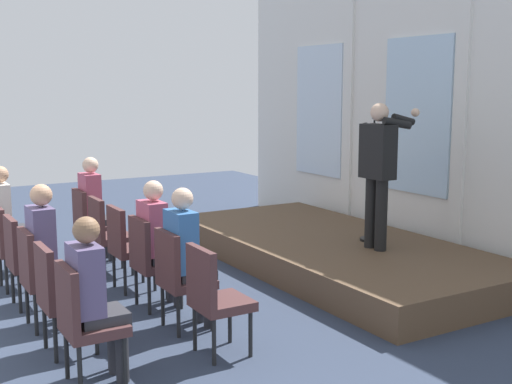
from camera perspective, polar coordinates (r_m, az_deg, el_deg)
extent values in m
cube|color=silver|center=(9.08, 14.00, 7.30)|extent=(8.21, 0.10, 3.98)
cube|color=silver|center=(10.72, 5.44, 6.99)|extent=(1.19, 0.04, 2.06)
cube|color=silver|center=(10.12, 7.99, 7.64)|extent=(0.20, 0.08, 3.98)
cube|color=silver|center=(9.04, 13.69, 6.39)|extent=(1.19, 0.04, 2.06)
cube|color=silver|center=(8.52, 17.28, 7.06)|extent=(0.20, 0.08, 3.98)
cube|color=brown|center=(8.40, 6.64, -5.15)|extent=(4.77, 2.22, 0.35)
cylinder|color=black|center=(7.88, 9.87, -1.76)|extent=(0.14, 0.14, 0.83)
cylinder|color=black|center=(7.75, 10.73, -1.97)|extent=(0.14, 0.14, 0.83)
cube|color=black|center=(7.71, 10.45, 3.45)|extent=(0.42, 0.22, 0.62)
cube|color=#26663F|center=(7.78, 11.10, 4.03)|extent=(0.06, 0.01, 0.37)
sphere|color=beige|center=(7.69, 10.60, 6.77)|extent=(0.21, 0.21, 0.21)
cylinder|color=black|center=(7.94, 9.76, 4.29)|extent=(0.09, 0.28, 0.45)
cylinder|color=black|center=(7.66, 12.05, 5.82)|extent=(0.15, 0.36, 0.15)
cylinder|color=black|center=(7.78, 12.57, 6.12)|extent=(0.11, 0.34, 0.15)
sphere|color=beige|center=(8.02, 13.56, 6.68)|extent=(0.10, 0.10, 0.10)
cylinder|color=black|center=(8.31, 9.88, -4.02)|extent=(0.28, 0.28, 0.03)
cylinder|color=black|center=(8.18, 10.03, 1.03)|extent=(0.02, 0.02, 1.45)
sphere|color=#262626|center=(8.11, 10.18, 6.39)|extent=(0.07, 0.07, 0.07)
cylinder|color=black|center=(8.70, -12.20, -4.64)|extent=(0.04, 0.04, 0.40)
cylinder|color=black|center=(9.03, -12.93, -4.16)|extent=(0.04, 0.04, 0.40)
cylinder|color=black|center=(8.60, -14.35, -4.88)|extent=(0.04, 0.04, 0.40)
cylinder|color=black|center=(8.94, -15.01, -4.38)|extent=(0.04, 0.04, 0.40)
cube|color=#4C2D2D|center=(8.76, -13.68, -2.99)|extent=(0.46, 0.44, 0.08)
cube|color=#4C2D2D|center=(8.66, -14.95, -1.36)|extent=(0.46, 0.06, 0.46)
cylinder|color=#2D2D33|center=(8.95, -12.70, -4.15)|extent=(0.10, 0.10, 0.44)
cylinder|color=#2D2D33|center=(8.78, -12.33, -4.39)|extent=(0.10, 0.10, 0.44)
cube|color=#2D2D33|center=(8.77, -13.32, -2.57)|extent=(0.34, 0.36, 0.12)
cube|color=#B24C66|center=(8.67, -14.10, -0.36)|extent=(0.36, 0.20, 0.58)
sphere|color=beige|center=(8.62, -14.07, 2.27)|extent=(0.20, 0.20, 0.20)
cylinder|color=black|center=(8.05, -10.60, -5.70)|extent=(0.04, 0.04, 0.40)
cylinder|color=black|center=(8.38, -11.45, -5.14)|extent=(0.04, 0.04, 0.40)
cylinder|color=black|center=(7.95, -12.91, -5.97)|extent=(0.04, 0.04, 0.40)
cylinder|color=black|center=(8.28, -13.68, -5.39)|extent=(0.04, 0.04, 0.40)
cube|color=#4C2D2D|center=(8.11, -12.22, -3.90)|extent=(0.46, 0.44, 0.08)
cube|color=#4C2D2D|center=(8.00, -13.58, -2.15)|extent=(0.46, 0.06, 0.46)
cylinder|color=black|center=(7.42, -8.72, -6.92)|extent=(0.04, 0.04, 0.40)
cylinder|color=black|center=(7.75, -9.73, -6.27)|extent=(0.04, 0.04, 0.40)
cylinder|color=black|center=(7.31, -11.21, -7.25)|extent=(0.04, 0.04, 0.40)
cylinder|color=black|center=(7.64, -12.12, -6.56)|extent=(0.04, 0.04, 0.40)
cube|color=#4C2D2D|center=(7.47, -10.50, -4.97)|extent=(0.46, 0.44, 0.08)
cube|color=#4C2D2D|center=(7.34, -11.95, -3.09)|extent=(0.46, 0.06, 0.46)
cylinder|color=black|center=(6.81, -6.48, -8.36)|extent=(0.04, 0.04, 0.40)
cylinder|color=black|center=(7.12, -7.69, -7.59)|extent=(0.04, 0.04, 0.40)
cylinder|color=black|center=(6.68, -9.17, -8.76)|extent=(0.04, 0.04, 0.40)
cylinder|color=black|center=(7.00, -10.27, -7.95)|extent=(0.04, 0.04, 0.40)
cube|color=#4C2D2D|center=(6.83, -8.45, -6.24)|extent=(0.46, 0.44, 0.08)
cube|color=#4C2D2D|center=(6.70, -10.01, -4.20)|extent=(0.46, 0.06, 0.46)
cylinder|color=#2D2D33|center=(7.04, -7.32, -7.61)|extent=(0.10, 0.10, 0.44)
cylinder|color=#2D2D33|center=(6.88, -6.72, -7.99)|extent=(0.10, 0.10, 0.44)
cube|color=#2D2D33|center=(6.84, -8.00, -5.69)|extent=(0.34, 0.36, 0.12)
cube|color=#B24C66|center=(6.72, -8.92, -3.08)|extent=(0.36, 0.20, 0.54)
sphere|color=beige|center=(6.66, -8.84, 0.14)|extent=(0.20, 0.20, 0.20)
cylinder|color=black|center=(6.20, -3.78, -10.07)|extent=(0.04, 0.04, 0.40)
cylinder|color=black|center=(6.51, -5.24, -9.16)|extent=(0.04, 0.04, 0.40)
cylinder|color=black|center=(6.07, -6.70, -10.57)|extent=(0.04, 0.04, 0.40)
cylinder|color=black|center=(6.38, -8.03, -9.60)|extent=(0.04, 0.04, 0.40)
cube|color=#4C2D2D|center=(6.22, -5.98, -7.74)|extent=(0.46, 0.44, 0.08)
cube|color=#4C2D2D|center=(6.07, -7.66, -5.54)|extent=(0.46, 0.06, 0.46)
cylinder|color=#2D2D33|center=(6.43, -4.81, -9.20)|extent=(0.10, 0.10, 0.44)
cylinder|color=#2D2D33|center=(6.28, -4.08, -9.65)|extent=(0.10, 0.10, 0.44)
cube|color=#2D2D33|center=(6.22, -5.48, -7.14)|extent=(0.34, 0.36, 0.12)
cube|color=#3366A5|center=(6.09, -6.47, -4.20)|extent=(0.36, 0.20, 0.56)
sphere|color=beige|center=(6.02, -6.36, -0.57)|extent=(0.20, 0.20, 0.20)
cylinder|color=black|center=(5.63, -0.48, -12.11)|extent=(0.04, 0.04, 0.40)
cylinder|color=black|center=(5.92, -2.27, -11.02)|extent=(0.04, 0.04, 0.40)
cylinder|color=black|center=(5.48, -3.63, -12.74)|extent=(0.04, 0.04, 0.40)
cylinder|color=black|center=(5.78, -5.29, -11.57)|extent=(0.04, 0.04, 0.40)
cube|color=#4C2D2D|center=(5.62, -2.94, -9.56)|extent=(0.46, 0.44, 0.08)
cube|color=#4C2D2D|center=(5.45, -4.74, -7.18)|extent=(0.46, 0.06, 0.46)
cylinder|color=black|center=(8.43, -19.25, -5.39)|extent=(0.04, 0.04, 0.40)
cylinder|color=black|center=(8.77, -19.73, -4.86)|extent=(0.04, 0.04, 0.40)
cube|color=#4C2D2D|center=(8.52, -20.70, -3.66)|extent=(0.46, 0.44, 0.08)
cylinder|color=#2D2D33|center=(8.69, -19.56, -4.85)|extent=(0.10, 0.10, 0.44)
cylinder|color=#2D2D33|center=(8.51, -19.32, -5.12)|extent=(0.10, 0.10, 0.44)
cube|color=#2D2D33|center=(8.52, -20.33, -3.23)|extent=(0.34, 0.36, 0.12)
cube|color=silver|center=(8.44, -21.18, -1.13)|extent=(0.36, 0.20, 0.53)
sphere|color=tan|center=(8.39, -21.20, 1.42)|extent=(0.20, 0.20, 0.20)
cylinder|color=black|center=(7.77, -18.20, -6.56)|extent=(0.04, 0.04, 0.40)
cylinder|color=black|center=(8.11, -18.77, -5.94)|extent=(0.04, 0.04, 0.40)
cylinder|color=black|center=(7.71, -20.69, -6.82)|extent=(0.04, 0.04, 0.40)
cylinder|color=black|center=(8.05, -21.14, -6.17)|extent=(0.04, 0.04, 0.40)
cube|color=#4C2D2D|center=(7.85, -19.79, -4.68)|extent=(0.46, 0.44, 0.08)
cylinder|color=black|center=(7.11, -16.95, -7.94)|extent=(0.04, 0.04, 0.40)
cylinder|color=black|center=(7.45, -17.63, -7.20)|extent=(0.04, 0.04, 0.40)
cylinder|color=black|center=(7.04, -19.67, -8.24)|extent=(0.04, 0.04, 0.40)
cylinder|color=black|center=(7.38, -20.21, -7.48)|extent=(0.04, 0.04, 0.40)
cube|color=#4C2D2D|center=(7.18, -18.71, -5.87)|extent=(0.46, 0.44, 0.08)
cube|color=#4C2D2D|center=(7.08, -20.33, -3.92)|extent=(0.46, 0.06, 0.46)
cylinder|color=black|center=(6.46, -15.44, -9.60)|extent=(0.04, 0.04, 0.40)
cylinder|color=black|center=(6.79, -16.26, -8.71)|extent=(0.04, 0.04, 0.40)
cylinder|color=black|center=(6.39, -18.42, -9.96)|extent=(0.04, 0.04, 0.40)
cylinder|color=black|center=(6.72, -19.09, -9.04)|extent=(0.04, 0.04, 0.40)
cube|color=#4C2D2D|center=(6.52, -17.41, -7.31)|extent=(0.46, 0.44, 0.08)
cube|color=#4C2D2D|center=(6.41, -19.18, -5.18)|extent=(0.46, 0.06, 0.46)
cylinder|color=#2D2D33|center=(6.71, -15.99, -8.75)|extent=(0.10, 0.10, 0.44)
cylinder|color=#2D2D33|center=(6.54, -15.58, -9.19)|extent=(0.10, 0.10, 0.44)
cube|color=#2D2D33|center=(6.52, -16.91, -6.75)|extent=(0.34, 0.36, 0.12)
cube|color=#594C72|center=(6.41, -18.02, -3.81)|extent=(0.36, 0.20, 0.59)
sphere|color=tan|center=(6.34, -18.02, -0.24)|extent=(0.20, 0.20, 0.20)
cylinder|color=black|center=(5.83, -13.57, -11.62)|extent=(0.04, 0.04, 0.40)
cylinder|color=black|center=(6.15, -14.59, -10.53)|extent=(0.04, 0.04, 0.40)
cylinder|color=black|center=(5.74, -16.88, -12.06)|extent=(0.04, 0.04, 0.40)
cylinder|color=black|center=(6.07, -17.72, -10.93)|extent=(0.04, 0.04, 0.40)
cube|color=#4C2D2D|center=(5.87, -15.79, -9.07)|extent=(0.46, 0.44, 0.08)
cube|color=#4C2D2D|center=(5.75, -17.75, -6.73)|extent=(0.46, 0.06, 0.46)
cylinder|color=black|center=(5.21, -11.22, -14.10)|extent=(0.04, 0.04, 0.40)
cylinder|color=black|center=(5.52, -12.50, -12.76)|extent=(0.04, 0.04, 0.40)
cylinder|color=black|center=(5.12, -14.92, -14.67)|extent=(0.04, 0.04, 0.40)
cylinder|color=black|center=(5.44, -15.99, -13.26)|extent=(0.04, 0.04, 0.40)
cube|color=#4C2D2D|center=(5.23, -13.76, -11.25)|extent=(0.46, 0.44, 0.08)
cube|color=#4C2D2D|center=(5.10, -15.94, -8.68)|extent=(0.46, 0.06, 0.46)
cylinder|color=#2D2D33|center=(5.44, -12.10, -12.87)|extent=(0.10, 0.10, 0.44)
cylinder|color=#2D2D33|center=(5.28, -11.45, -13.53)|extent=(0.10, 0.10, 0.44)
cube|color=#2D2D33|center=(5.23, -13.15, -10.55)|extent=(0.34, 0.36, 0.12)
cube|color=#594C72|center=(5.10, -14.47, -7.30)|extent=(0.36, 0.20, 0.52)
sphere|color=#8C6647|center=(5.01, -14.41, -3.19)|extent=(0.20, 0.20, 0.20)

